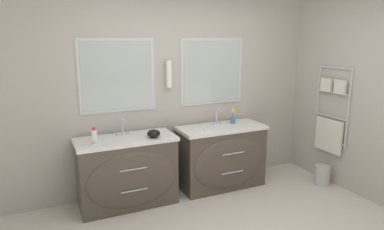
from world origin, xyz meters
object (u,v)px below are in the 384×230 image
(toiletry_bottle, at_px, (94,136))
(amenity_bowl, at_px, (154,133))
(vanity_left, at_px, (128,172))
(vanity_right, at_px, (222,157))
(flower_vase, at_px, (233,117))
(waste_bin, at_px, (322,175))

(toiletry_bottle, distance_m, amenity_bowl, 0.67)
(vanity_left, xyz_separation_m, vanity_right, (1.27, 0.00, 0.00))
(flower_vase, xyz_separation_m, waste_bin, (1.06, -0.62, -0.78))
(waste_bin, bearing_deg, vanity_left, 168.45)
(toiletry_bottle, xyz_separation_m, flower_vase, (1.84, 0.16, 0.01))
(vanity_left, xyz_separation_m, amenity_bowl, (0.30, -0.09, 0.45))
(toiletry_bottle, height_order, waste_bin, toiletry_bottle)
(vanity_right, xyz_separation_m, amenity_bowl, (-0.97, -0.09, 0.45))
(amenity_bowl, bearing_deg, vanity_left, 164.24)
(vanity_left, distance_m, toiletry_bottle, 0.61)
(vanity_left, xyz_separation_m, toiletry_bottle, (-0.36, -0.05, 0.49))
(amenity_bowl, relative_size, waste_bin, 0.58)
(vanity_left, bearing_deg, toiletry_bottle, -171.84)
(vanity_left, height_order, vanity_right, same)
(vanity_right, height_order, amenity_bowl, amenity_bowl)
(toiletry_bottle, height_order, flower_vase, flower_vase)
(vanity_left, distance_m, vanity_right, 1.27)
(vanity_right, xyz_separation_m, toiletry_bottle, (-1.63, -0.05, 0.49))
(vanity_right, height_order, flower_vase, flower_vase)
(vanity_left, distance_m, waste_bin, 2.61)
(vanity_right, bearing_deg, amenity_bowl, -174.96)
(vanity_right, height_order, toiletry_bottle, toiletry_bottle)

